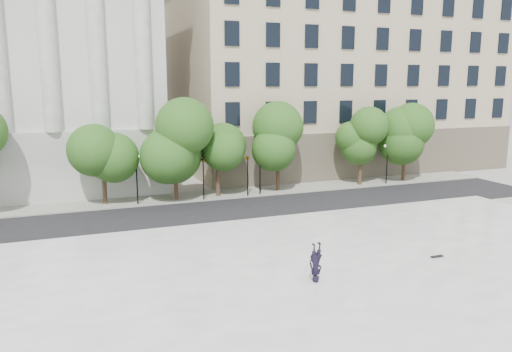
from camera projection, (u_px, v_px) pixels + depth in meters
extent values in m
plane|color=#ADABA3|center=(329.00, 310.00, 22.14)|extent=(160.00, 160.00, 0.00)
cube|color=white|center=(300.00, 281.00, 24.86)|extent=(44.00, 22.00, 0.45)
cube|color=black|center=(216.00, 213.00, 38.69)|extent=(60.00, 8.00, 0.02)
cube|color=#9A988E|center=(197.00, 196.00, 44.19)|extent=(60.00, 4.00, 0.12)
cube|color=#B6A98B|center=(321.00, 78.00, 63.01)|extent=(36.00, 26.00, 21.00)
cylinder|color=black|center=(204.00, 181.00, 42.38)|extent=(0.10, 0.10, 3.50)
imported|color=black|center=(203.00, 157.00, 41.99)|extent=(0.48, 1.64, 0.65)
cylinder|color=black|center=(248.00, 178.00, 43.76)|extent=(0.10, 0.10, 3.50)
imported|color=black|center=(247.00, 154.00, 43.38)|extent=(0.41, 1.63, 0.65)
imported|color=black|center=(316.00, 276.00, 24.13)|extent=(0.95, 2.04, 0.53)
cube|color=black|center=(437.00, 256.00, 27.58)|extent=(0.75, 0.19, 0.08)
cylinder|color=#382619|center=(105.00, 189.00, 40.99)|extent=(0.36, 0.36, 2.65)
sphere|color=#275117|center=(102.00, 146.00, 40.33)|extent=(4.18, 4.18, 4.18)
cylinder|color=#382619|center=(176.00, 186.00, 42.46)|extent=(0.36, 0.36, 2.54)
sphere|color=#275117|center=(175.00, 146.00, 41.82)|extent=(4.33, 4.33, 4.33)
cylinder|color=#382619|center=(218.00, 181.00, 43.87)|extent=(0.36, 0.36, 2.83)
sphere|color=#275117|center=(217.00, 138.00, 43.16)|extent=(4.02, 4.02, 4.02)
cylinder|color=#382619|center=(278.00, 178.00, 46.24)|extent=(0.36, 0.36, 2.48)
sphere|color=#275117|center=(278.00, 142.00, 45.62)|extent=(4.13, 4.13, 4.13)
cylinder|color=#382619|center=(360.00, 173.00, 48.79)|extent=(0.36, 0.36, 2.55)
sphere|color=#275117|center=(361.00, 137.00, 48.16)|extent=(3.77, 3.77, 3.77)
cylinder|color=#382619|center=(403.00, 169.00, 50.99)|extent=(0.36, 0.36, 2.57)
sphere|color=#275117|center=(405.00, 135.00, 50.35)|extent=(3.98, 3.98, 3.98)
cylinder|color=black|center=(137.00, 182.00, 40.69)|extent=(0.12, 0.12, 3.96)
cube|color=black|center=(136.00, 158.00, 40.33)|extent=(0.60, 0.06, 0.06)
sphere|color=white|center=(132.00, 157.00, 40.21)|extent=(0.28, 0.28, 0.28)
sphere|color=white|center=(140.00, 156.00, 40.41)|extent=(0.28, 0.28, 0.28)
cylinder|color=black|center=(260.00, 173.00, 44.43)|extent=(0.12, 0.12, 4.08)
cube|color=black|center=(260.00, 150.00, 44.05)|extent=(0.60, 0.06, 0.06)
sphere|color=white|center=(257.00, 149.00, 43.93)|extent=(0.28, 0.28, 0.28)
sphere|color=white|center=(263.00, 149.00, 44.14)|extent=(0.28, 0.28, 0.28)
cylinder|color=black|center=(387.00, 166.00, 49.12)|extent=(0.12, 0.12, 3.78)
cube|color=black|center=(388.00, 147.00, 48.77)|extent=(0.60, 0.06, 0.06)
sphere|color=white|center=(385.00, 146.00, 48.65)|extent=(0.28, 0.28, 0.28)
sphere|color=white|center=(390.00, 146.00, 48.86)|extent=(0.28, 0.28, 0.28)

